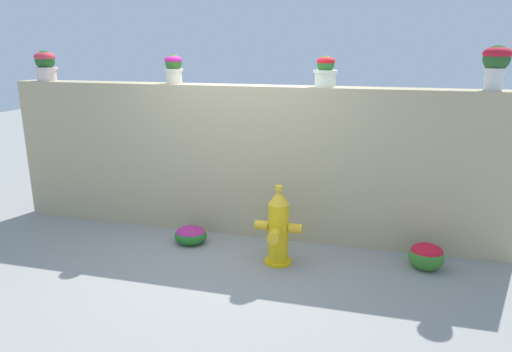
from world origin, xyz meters
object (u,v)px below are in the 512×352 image
flower_bush_left (426,255)px  potted_plant_1 (174,67)px  potted_plant_0 (45,64)px  fire_hydrant (278,229)px  potted_plant_2 (326,70)px  potted_plant_3 (496,62)px  flower_bush_right (191,234)px

flower_bush_left → potted_plant_1: bearing=169.8°
potted_plant_0 → flower_bush_left: bearing=-6.0°
fire_hydrant → potted_plant_2: bearing=66.7°
potted_plant_1 → potted_plant_2: size_ratio=1.01×
fire_hydrant → potted_plant_1: bearing=151.3°
potted_plant_3 → fire_hydrant: potted_plant_3 is taller
potted_plant_2 → flower_bush_right: 2.58m
potted_plant_0 → potted_plant_2: 3.80m
potted_plant_3 → potted_plant_0: bearing=-179.9°
potted_plant_1 → flower_bush_right: potted_plant_1 is taller
potted_plant_1 → fire_hydrant: potted_plant_1 is taller
potted_plant_0 → fire_hydrant: size_ratio=0.44×
potted_plant_0 → flower_bush_left: (5.05, -0.53, -1.99)m
potted_plant_3 → fire_hydrant: (-2.16, -0.83, -1.80)m
potted_plant_0 → flower_bush_left: potted_plant_0 is taller
potted_plant_0 → flower_bush_left: 5.45m
potted_plant_2 → potted_plant_3: bearing=-0.3°
potted_plant_1 → potted_plant_3: 3.73m
potted_plant_1 → potted_plant_3: size_ratio=0.76×
flower_bush_left → potted_plant_3: bearing=44.6°
flower_bush_right → potted_plant_0: bearing=166.4°
potted_plant_0 → flower_bush_right: 3.09m
fire_hydrant → flower_bush_left: size_ratio=2.41×
potted_plant_1 → flower_bush_right: 2.13m
flower_bush_right → potted_plant_1: bearing=123.8°
potted_plant_0 → flower_bush_right: potted_plant_0 is taller
flower_bush_left → flower_bush_right: (-2.78, -0.02, -0.05)m
potted_plant_3 → flower_bush_left: 2.20m
potted_plant_2 → potted_plant_1: bearing=179.4°
flower_bush_left → flower_bush_right: 2.78m
flower_bush_right → potted_plant_3: bearing=9.6°
potted_plant_2 → flower_bush_left: (1.25, -0.55, -1.95)m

